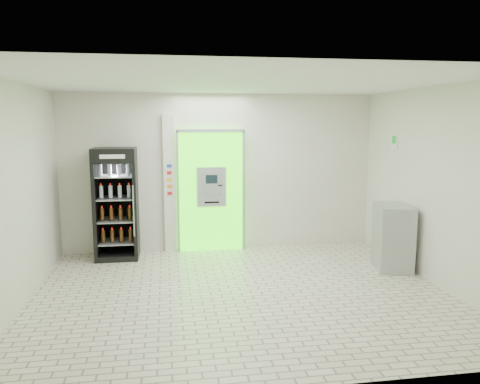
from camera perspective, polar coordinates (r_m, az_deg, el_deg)
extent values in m
plane|color=beige|center=(6.95, 0.15, -12.24)|extent=(6.00, 6.00, 0.00)
plane|color=silver|center=(9.02, -2.37, 2.41)|extent=(6.00, 0.00, 6.00)
plane|color=silver|center=(4.16, 5.66, -4.97)|extent=(6.00, 0.00, 6.00)
plane|color=silver|center=(6.78, -25.76, -0.52)|extent=(0.00, 5.00, 5.00)
plane|color=silver|center=(7.64, 22.97, 0.60)|extent=(0.00, 5.00, 5.00)
plane|color=white|center=(6.52, 0.16, 13.24)|extent=(6.00, 6.00, 0.00)
cube|color=#34E90D|center=(8.98, -3.57, 0.12)|extent=(1.20, 0.12, 2.30)
cube|color=gray|center=(8.81, -3.60, 7.46)|extent=(1.28, 0.04, 0.06)
cube|color=gray|center=(8.87, -7.58, -0.05)|extent=(0.04, 0.04, 2.30)
cube|color=gray|center=(8.99, 0.47, 0.14)|extent=(0.04, 0.04, 2.30)
cube|color=black|center=(9.06, -2.87, -3.99)|extent=(0.62, 0.01, 0.67)
cube|color=black|center=(8.82, -5.80, 5.36)|extent=(0.22, 0.01, 0.18)
cube|color=#9DA0A5|center=(8.86, -3.51, 0.65)|extent=(0.55, 0.12, 0.75)
cube|color=black|center=(8.77, -3.48, 1.56)|extent=(0.22, 0.01, 0.16)
cube|color=gray|center=(8.81, -3.46, -0.24)|extent=(0.16, 0.01, 0.12)
cube|color=black|center=(8.81, -2.44, 0.81)|extent=(0.09, 0.01, 0.02)
cube|color=black|center=(8.84, -3.45, -1.27)|extent=(0.28, 0.01, 0.03)
cube|color=silver|center=(8.94, -8.58, 0.97)|extent=(0.22, 0.10, 2.60)
cube|color=#193FB2|center=(8.85, -8.63, 3.17)|extent=(0.09, 0.01, 0.06)
cube|color=red|center=(8.86, -8.61, 2.33)|extent=(0.09, 0.01, 0.06)
cube|color=yellow|center=(8.87, -8.59, 1.50)|extent=(0.09, 0.01, 0.06)
cube|color=orange|center=(8.89, -8.57, 0.67)|extent=(0.09, 0.01, 0.06)
cube|color=red|center=(8.91, -8.55, -0.16)|extent=(0.09, 0.01, 0.06)
cube|color=black|center=(8.73, -14.85, -1.37)|extent=(0.76, 0.69, 2.01)
cube|color=black|center=(9.04, -14.65, -1.02)|extent=(0.75, 0.06, 2.01)
cube|color=#B61809|center=(8.29, -15.32, 4.19)|extent=(0.74, 0.01, 0.24)
cube|color=white|center=(8.29, -15.32, 4.18)|extent=(0.42, 0.01, 0.07)
cube|color=black|center=(8.94, -14.62, -7.40)|extent=(0.76, 0.69, 0.10)
cylinder|color=gray|center=(8.36, -12.85, -2.29)|extent=(0.02, 0.02, 0.90)
cube|color=gray|center=(8.88, -14.68, -5.84)|extent=(0.64, 0.59, 0.02)
cube|color=gray|center=(8.79, -14.78, -3.30)|extent=(0.64, 0.59, 0.02)
cube|color=gray|center=(8.72, -14.88, -0.72)|extent=(0.64, 0.59, 0.02)
cube|color=gray|center=(8.66, -14.98, 1.91)|extent=(0.64, 0.59, 0.02)
cube|color=#9DA0A5|center=(8.33, 18.12, -5.20)|extent=(0.72, 0.92, 1.09)
cube|color=gray|center=(8.20, 16.42, -4.96)|extent=(0.19, 0.78, 0.01)
cube|color=white|center=(8.79, 18.32, 5.87)|extent=(0.02, 0.22, 0.26)
cube|color=#0C8525|center=(8.79, 18.26, 6.07)|extent=(0.00, 0.14, 0.14)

